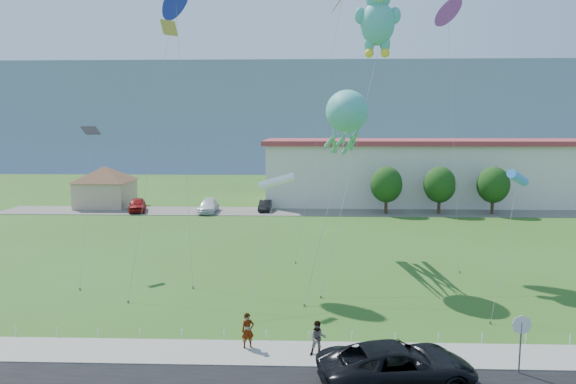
# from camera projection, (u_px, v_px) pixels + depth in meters

# --- Properties ---
(ground) EXTENTS (160.00, 160.00, 0.00)m
(ground) POSITION_uv_depth(u_px,v_px,m) (289.00, 330.00, 25.33)
(ground) COLOR #2F5217
(ground) RESTS_ON ground
(sidewalk) EXTENTS (80.00, 2.50, 0.10)m
(sidewalk) POSITION_uv_depth(u_px,v_px,m) (287.00, 354.00, 22.60)
(sidewalk) COLOR gray
(sidewalk) RESTS_ON ground
(parking_strip) EXTENTS (70.00, 6.00, 0.06)m
(parking_strip) POSITION_uv_depth(u_px,v_px,m) (299.00, 212.00, 60.02)
(parking_strip) COLOR #59544C
(parking_strip) RESTS_ON ground
(hill_ridge) EXTENTS (160.00, 50.00, 25.00)m
(hill_ridge) POSITION_uv_depth(u_px,v_px,m) (303.00, 117.00, 142.66)
(hill_ridge) COLOR slate
(hill_ridge) RESTS_ON ground
(pavilion) EXTENTS (9.20, 9.20, 5.00)m
(pavilion) POSITION_uv_depth(u_px,v_px,m) (105.00, 183.00, 63.42)
(pavilion) COLOR tan
(pavilion) RESTS_ON ground
(warehouse) EXTENTS (61.00, 15.00, 8.20)m
(warehouse) POSITION_uv_depth(u_px,v_px,m) (497.00, 171.00, 67.53)
(warehouse) COLOR beige
(warehouse) RESTS_ON ground
(stop_sign) EXTENTS (0.80, 0.07, 2.50)m
(stop_sign) POSITION_uv_depth(u_px,v_px,m) (521.00, 330.00, 20.60)
(stop_sign) COLOR slate
(stop_sign) RESTS_ON ground
(rope_fence) EXTENTS (26.05, 0.05, 0.50)m
(rope_fence) POSITION_uv_depth(u_px,v_px,m) (288.00, 336.00, 24.01)
(rope_fence) COLOR white
(rope_fence) RESTS_ON ground
(tree_near) EXTENTS (3.60, 3.60, 5.47)m
(tree_near) POSITION_uv_depth(u_px,v_px,m) (386.00, 184.00, 58.25)
(tree_near) COLOR #3F2B19
(tree_near) RESTS_ON ground
(tree_mid) EXTENTS (3.60, 3.60, 5.47)m
(tree_mid) POSITION_uv_depth(u_px,v_px,m) (440.00, 185.00, 58.05)
(tree_mid) COLOR #3F2B19
(tree_mid) RESTS_ON ground
(tree_far) EXTENTS (3.60, 3.60, 5.47)m
(tree_far) POSITION_uv_depth(u_px,v_px,m) (493.00, 185.00, 57.85)
(tree_far) COLOR #3F2B19
(tree_far) RESTS_ON ground
(suv) EXTENTS (6.50, 3.95, 1.69)m
(suv) POSITION_uv_depth(u_px,v_px,m) (397.00, 366.00, 19.62)
(suv) COLOR black
(suv) RESTS_ON road
(pedestrian_left) EXTENTS (0.68, 0.56, 1.59)m
(pedestrian_left) POSITION_uv_depth(u_px,v_px,m) (248.00, 331.00, 23.02)
(pedestrian_left) COLOR gray
(pedestrian_left) RESTS_ON sidewalk
(pedestrian_right) EXTENTS (0.80, 0.65, 1.53)m
(pedestrian_right) POSITION_uv_depth(u_px,v_px,m) (318.00, 338.00, 22.26)
(pedestrian_right) COLOR gray
(pedestrian_right) RESTS_ON sidewalk
(parked_car_red) EXTENTS (2.99, 4.90, 1.56)m
(parked_car_red) POSITION_uv_depth(u_px,v_px,m) (137.00, 205.00, 59.92)
(parked_car_red) COLOR maroon
(parked_car_red) RESTS_ON parking_strip
(parked_car_white) EXTENTS (2.09, 4.90, 1.41)m
(parked_car_white) POSITION_uv_depth(u_px,v_px,m) (208.00, 206.00, 59.41)
(parked_car_white) COLOR white
(parked_car_white) RESTS_ON parking_strip
(parked_car_black) EXTENTS (1.40, 3.81, 1.25)m
(parked_car_black) POSITION_uv_depth(u_px,v_px,m) (265.00, 205.00, 60.43)
(parked_car_black) COLOR black
(parked_car_black) RESTS_ON parking_strip
(octopus_kite) EXTENTS (4.17, 13.22, 12.35)m
(octopus_kite) POSITION_uv_depth(u_px,v_px,m) (345.00, 123.00, 34.84)
(octopus_kite) COLOR teal
(octopus_kite) RESTS_ON ground
(teddy_bear_kite) EXTENTS (5.89, 10.27, 20.17)m
(teddy_bear_kite) POSITION_uv_depth(u_px,v_px,m) (378.00, 18.00, 36.69)
(teddy_bear_kite) COLOR teal
(teddy_bear_kite) RESTS_ON ground
(small_kite_cyan) EXTENTS (2.45, 4.06, 7.64)m
(small_kite_cyan) POSITION_uv_depth(u_px,v_px,m) (518.00, 179.00, 27.96)
(small_kite_cyan) COLOR #368DF5
(small_kite_cyan) RESTS_ON ground
(small_kite_yellow) EXTENTS (1.75, 7.48, 16.87)m
(small_kite_yellow) POSITION_uv_depth(u_px,v_px,m) (164.00, 61.00, 33.19)
(small_kite_yellow) COLOR gold
(small_kite_yellow) RESTS_ON ground
(small_kite_white) EXTENTS (1.49, 6.99, 7.12)m
(small_kite_white) POSITION_uv_depth(u_px,v_px,m) (276.00, 182.00, 30.96)
(small_kite_white) COLOR white
(small_kite_white) RESTS_ON ground
(small_kite_orange) EXTENTS (4.47, 6.07, 20.80)m
(small_kite_orange) POSITION_uv_depth(u_px,v_px,m) (341.00, 3.00, 40.07)
(small_kite_orange) COLOR orange
(small_kite_orange) RESTS_ON ground
(small_kite_blue) EXTENTS (3.21, 7.51, 19.52)m
(small_kite_blue) POSITION_uv_depth(u_px,v_px,m) (176.00, 7.00, 36.05)
(small_kite_blue) COLOR #2228C3
(small_kite_blue) RESTS_ON ground
(small_kite_purple) EXTENTS (1.80, 8.59, 19.62)m
(small_kite_purple) POSITION_uv_depth(u_px,v_px,m) (448.00, 18.00, 40.36)
(small_kite_purple) COLOR #B437DC
(small_kite_purple) RESTS_ON ground
(small_kite_black) EXTENTS (2.25, 7.14, 10.13)m
(small_kite_black) POSITION_uv_depth(u_px,v_px,m) (90.00, 146.00, 36.14)
(small_kite_black) COLOR black
(small_kite_black) RESTS_ON ground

